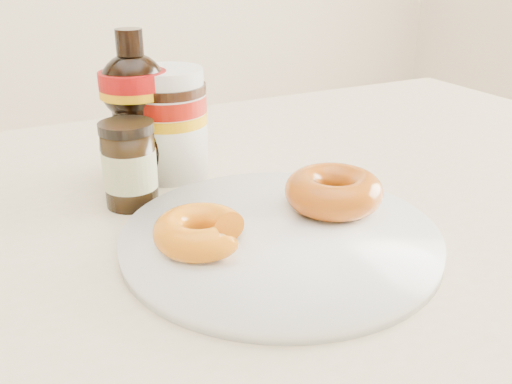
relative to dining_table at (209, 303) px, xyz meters
name	(u,v)px	position (x,y,z in m)	size (l,w,h in m)	color
dining_table	(209,303)	(0.00, 0.00, 0.00)	(1.40, 0.90, 0.75)	beige
plate	(280,237)	(0.05, -0.05, 0.09)	(0.30, 0.30, 0.01)	white
donut_bitten	(200,231)	(-0.02, -0.05, 0.11)	(0.08, 0.08, 0.03)	orange
donut_whole	(334,191)	(0.13, -0.03, 0.12)	(0.10, 0.10, 0.04)	#A3400A
nutella_jar	(169,119)	(0.02, 0.17, 0.15)	(0.09, 0.09, 0.13)	white
syrup_bottle	(135,108)	(-0.02, 0.16, 0.17)	(0.09, 0.08, 0.18)	black
dark_jar	(130,165)	(-0.05, 0.10, 0.13)	(0.06, 0.06, 0.09)	black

